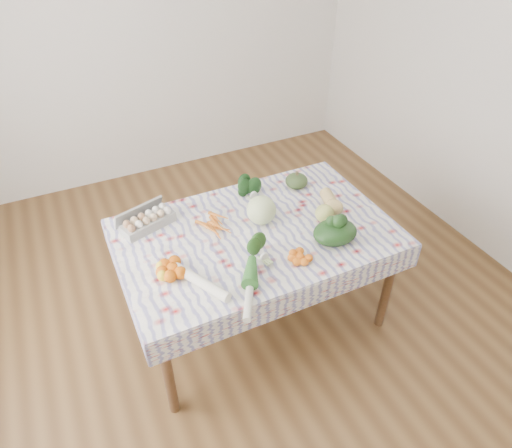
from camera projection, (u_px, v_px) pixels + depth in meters
name	position (u px, v px, depth m)	size (l,w,h in m)	color
ground	(256.00, 314.00, 3.25)	(4.50, 4.50, 0.00)	brown
wall_back	(145.00, 28.00, 3.98)	(4.00, 0.04, 2.80)	silver
dining_table	(256.00, 242.00, 2.83)	(1.60, 1.00, 0.75)	brown
tablecloth	(256.00, 232.00, 2.78)	(1.66, 1.06, 0.01)	white
egg_carton	(148.00, 222.00, 2.78)	(0.33, 0.13, 0.09)	#989893
carrot_bunch	(214.00, 226.00, 2.79)	(0.20, 0.18, 0.04)	orange
kale_bunch	(250.00, 189.00, 3.03)	(0.14, 0.13, 0.13)	#143713
kabocha_squash	(297.00, 181.00, 3.13)	(0.15, 0.15, 0.10)	#344A23
cabbage	(261.00, 210.00, 2.80)	(0.18, 0.18, 0.18)	beige
butternut_squash	(331.00, 201.00, 2.94)	(0.11, 0.23, 0.11)	#DAB96A
orange_cluster	(172.00, 269.00, 2.47)	(0.23, 0.23, 0.08)	#DA5E0A
broccoli	(259.00, 251.00, 2.56)	(0.13, 0.13, 0.10)	#204B16
mandarin_cluster	(300.00, 256.00, 2.56)	(0.16, 0.16, 0.05)	orange
grapefruit	(324.00, 213.00, 2.82)	(0.12, 0.12, 0.12)	#C1C65E
spinach_bag	(335.00, 232.00, 2.68)	(0.27, 0.22, 0.12)	black
daikon	(201.00, 282.00, 2.40)	(0.06, 0.06, 0.39)	white
leek	(250.00, 290.00, 2.36)	(0.05, 0.05, 0.41)	silver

